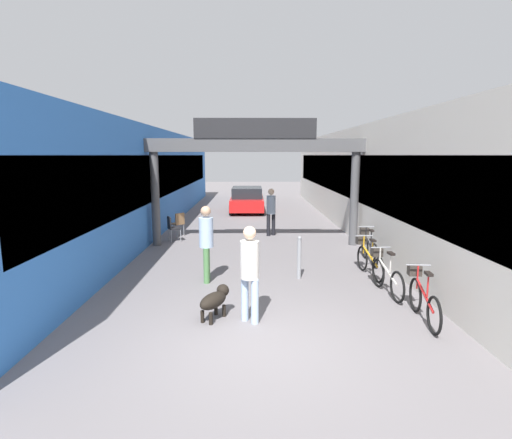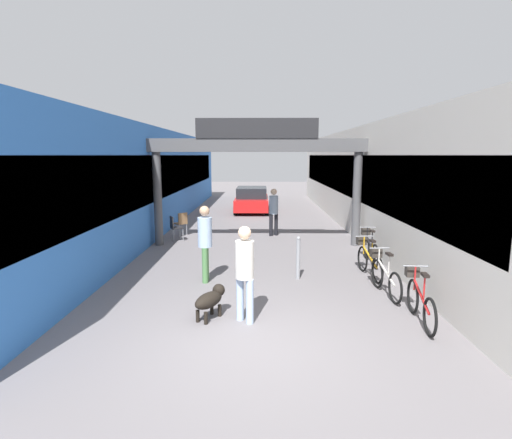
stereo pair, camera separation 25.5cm
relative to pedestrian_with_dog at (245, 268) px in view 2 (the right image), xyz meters
The scene contains 16 objects.
ground_plane 1.35m from the pedestrian_with_dog, 79.48° to the right, with size 80.00×80.00×0.00m, color slate.
storefront_left 11.33m from the pedestrian_with_dog, 115.93° to the left, with size 3.00×26.00×4.05m.
storefront_right 11.47m from the pedestrian_with_dog, 62.65° to the left, with size 3.00×26.00×4.05m.
arcade_sign_gateway 6.65m from the pedestrian_with_dog, 88.57° to the left, with size 7.40×0.47×4.22m.
pedestrian_with_dog is the anchor object (origin of this frame).
pedestrian_companion 2.60m from the pedestrian_with_dog, 113.85° to the left, with size 0.35×0.39×1.85m.
pedestrian_carrying_crate 8.04m from the pedestrian_with_dog, 84.45° to the left, with size 0.47×0.47×1.80m.
dog_on_leash 0.94m from the pedestrian_with_dog, 165.93° to the left, with size 0.64×0.83×0.59m.
bicycle_red_nearest 3.26m from the pedestrian_with_dog, ahead, with size 0.46×1.69×0.98m.
bicycle_silver_second 3.44m from the pedestrian_with_dog, 27.26° to the left, with size 0.46×1.69×0.98m.
bicycle_orange_third 4.22m from the pedestrian_with_dog, 43.72° to the left, with size 0.46×1.69×0.98m.
bicycle_black_farthest 5.43m from the pedestrian_with_dog, 50.89° to the left, with size 0.46×1.69×0.98m.
bollard_post_metal 2.90m from the pedestrian_with_dog, 64.91° to the left, with size 0.10×0.10×1.08m.
cafe_chair_black_nearer 7.54m from the pedestrian_with_dog, 111.74° to the left, with size 0.54×0.54×0.89m.
cafe_chair_wood_farther 8.39m from the pedestrian_with_dog, 109.02° to the left, with size 0.57×0.57×0.89m.
parked_car_red 14.64m from the pedestrian_with_dog, 90.80° to the left, with size 1.80×4.01×1.33m.
Camera 2 is at (0.13, -6.13, 3.04)m, focal length 28.00 mm.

